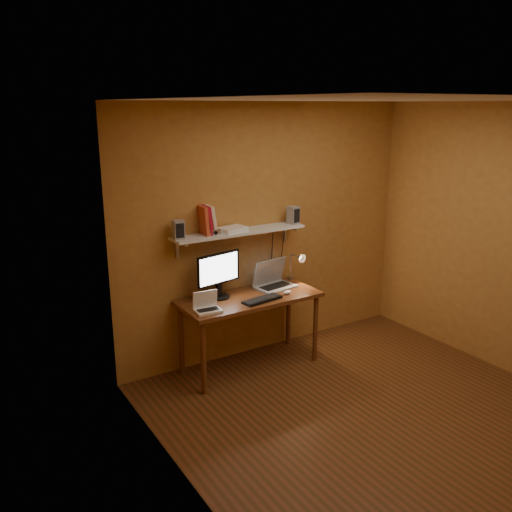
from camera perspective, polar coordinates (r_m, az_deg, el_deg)
room at (r=4.44m, az=12.72°, el=-1.29°), size 3.44×3.24×2.64m
desk at (r=5.35m, az=-0.65°, el=-5.15°), size 1.40×0.60×0.75m
wall_shelf at (r=5.31m, az=-1.77°, el=2.51°), size 1.40×0.25×0.21m
monitor at (r=5.23m, az=-3.95°, el=-1.78°), size 0.49×0.25×0.45m
laptop at (r=5.58m, az=1.78°, el=-2.53°), size 0.43×0.34×0.29m
netbook at (r=4.97m, az=-5.21°, el=-5.19°), size 0.25×0.19×0.18m
keyboard at (r=5.21m, az=0.64°, el=-4.62°), size 0.42×0.19×0.02m
mouse at (r=5.40m, az=3.31°, el=-3.84°), size 0.10×0.07×0.03m
desk_lamp at (r=5.71m, az=4.35°, el=-0.74°), size 0.09×0.23×0.38m
speaker_left at (r=5.01m, az=-8.16°, el=2.77°), size 0.11×0.11×0.17m
speaker_right at (r=5.62m, az=3.93°, el=4.33°), size 0.12×0.12×0.18m
books at (r=5.14m, az=-5.15°, el=3.78°), size 0.15×0.19×0.28m
shelf_camera at (r=5.11m, az=-4.33°, el=2.49°), size 0.10×0.05×0.06m
router at (r=5.27m, az=-2.52°, el=2.83°), size 0.30×0.23×0.04m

